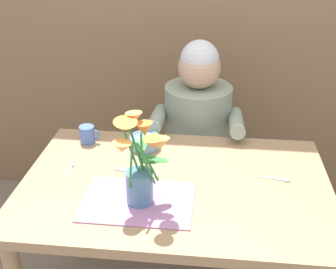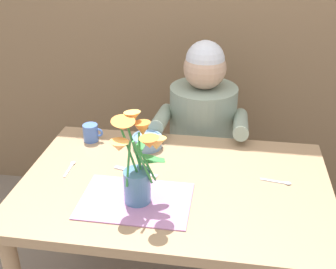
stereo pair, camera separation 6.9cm
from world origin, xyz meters
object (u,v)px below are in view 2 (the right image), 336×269
Objects in this scene: ceramic_bowl at (147,141)px; seated_person at (202,147)px; flower_vase at (137,162)px; dinner_knife at (136,172)px; ceramic_mug at (91,133)px.

seated_person is at bearing 58.59° from ceramic_bowl.
ceramic_bowl is at bearing -125.19° from seated_person.
flower_vase is 1.74× the size of dinner_knife.
flower_vase reaches higher than ceramic_mug.
ceramic_mug is (-0.32, 0.43, -0.13)m from flower_vase.
dinner_knife is (-0.06, 0.19, -0.17)m from flower_vase.
ceramic_bowl is 0.21m from dinner_knife.
dinner_knife is at bearing -115.07° from seated_person.
ceramic_bowl is 0.72× the size of dinner_knife.
ceramic_mug reaches higher than ceramic_bowl.
ceramic_mug is (-0.48, -0.34, 0.22)m from seated_person.
flower_vase is 0.55m from ceramic_mug.
seated_person is at bearing 77.66° from flower_vase.
ceramic_bowl is 1.46× the size of ceramic_mug.
seated_person is 0.47m from ceramic_bowl.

